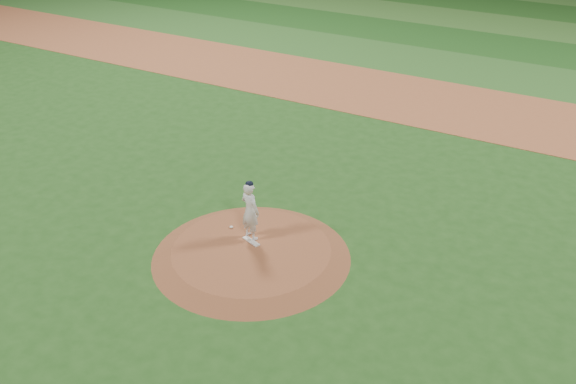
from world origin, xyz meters
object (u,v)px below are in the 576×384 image
at_px(pitchers_mound, 251,253).
at_px(pitcher_on_mound, 250,210).
at_px(pitching_rubber, 251,241).
at_px(rosin_bag, 231,227).

xyz_separation_m(pitchers_mound, pitcher_on_mound, (-0.34, 0.50, 1.01)).
bearing_deg(pitching_rubber, pitcher_on_mound, 143.35).
height_order(pitching_rubber, pitcher_on_mound, pitcher_on_mound).
xyz_separation_m(pitching_rubber, rosin_bag, (-0.90, 0.32, 0.01)).
bearing_deg(rosin_bag, pitcher_on_mound, -9.59).
bearing_deg(rosin_bag, pitching_rubber, -19.65).
relative_size(pitching_rubber, pitcher_on_mound, 0.35).
relative_size(rosin_bag, pitcher_on_mound, 0.06).
height_order(pitchers_mound, pitching_rubber, pitching_rubber).
height_order(rosin_bag, pitcher_on_mound, pitcher_on_mound).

